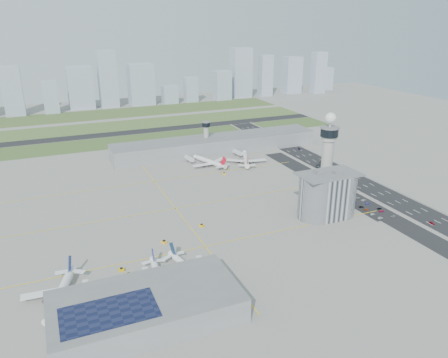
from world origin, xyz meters
name	(u,v)px	position (x,y,z in m)	size (l,w,h in m)	color
ground	(244,216)	(0.00, 0.00, 0.00)	(1000.00, 1000.00, 0.00)	gray
grass_strip_0	(141,140)	(-20.00, 225.00, 0.04)	(480.00, 50.00, 0.08)	#3A5226
grass_strip_1	(127,125)	(-20.00, 300.00, 0.04)	(480.00, 60.00, 0.08)	#465E2C
grass_strip_2	(116,113)	(-20.00, 380.00, 0.04)	(480.00, 70.00, 0.08)	#465E2C
runway	(134,132)	(-20.00, 262.00, 0.06)	(480.00, 22.00, 0.10)	black
highway	(375,191)	(115.00, 0.00, 0.05)	(28.00, 500.00, 0.10)	black
barrier_left	(361,193)	(101.00, 0.00, 0.60)	(0.60, 500.00, 1.20)	#9E9E99
barrier_right	(389,188)	(129.00, 0.00, 0.60)	(0.60, 500.00, 1.20)	#9E9E99
landside_road	(358,201)	(90.00, -10.00, 0.04)	(18.00, 260.00, 0.08)	black
parking_lot	(367,207)	(88.00, -22.00, 0.05)	(20.00, 44.00, 0.10)	black
taxiway_line_h_0	(205,246)	(-40.00, -30.00, 0.01)	(260.00, 0.60, 0.01)	yellow
taxiway_line_h_1	(175,208)	(-40.00, 30.00, 0.01)	(260.00, 0.60, 0.01)	yellow
taxiway_line_h_2	(154,181)	(-40.00, 90.00, 0.01)	(260.00, 0.60, 0.01)	yellow
taxiway_line_v	(175,208)	(-40.00, 30.00, 0.01)	(0.60, 260.00, 0.01)	yellow
control_tower	(328,152)	(72.00, 8.00, 35.04)	(14.00, 14.00, 64.50)	#ADAAA5
secondary_tower	(206,134)	(30.00, 150.00, 18.80)	(8.60, 8.60, 31.90)	#ADAAA5
admin_building	(327,195)	(51.99, -22.00, 15.30)	(42.00, 24.00, 33.50)	#B2B2B7
terminal_pier	(216,144)	(40.00, 148.00, 7.90)	(210.00, 32.00, 15.80)	gray
near_terminal	(146,307)	(-88.07, -82.02, 6.43)	(84.00, 42.00, 13.00)	gray
airplane_near_a	(59,289)	(-123.20, -52.03, 6.29)	(44.92, 38.18, 12.58)	white
airplane_near_b	(158,274)	(-75.55, -55.81, 5.27)	(37.65, 32.00, 10.54)	white
airplane_near_c	(189,264)	(-58.43, -53.65, 5.37)	(38.34, 32.59, 10.73)	white
airplane_far_a	(209,159)	(17.86, 111.45, 6.19)	(44.22, 37.59, 12.38)	white
airplane_far_b	(246,156)	(52.12, 104.61, 6.34)	(45.29, 38.50, 12.68)	white
jet_bridge_near_0	(84,301)	(-113.00, -61.00, 2.85)	(14.00, 3.00, 5.70)	silver
jet_bridge_near_1	(147,286)	(-83.00, -61.00, 2.85)	(14.00, 3.00, 5.70)	silver
jet_bridge_near_2	(203,273)	(-53.00, -61.00, 2.85)	(14.00, 3.00, 5.70)	silver
jet_bridge_far_0	(186,158)	(2.00, 132.00, 2.85)	(14.00, 3.00, 5.70)	silver
jet_bridge_far_1	(234,152)	(52.00, 132.00, 2.85)	(14.00, 3.00, 5.70)	silver
tug_0	(121,269)	(-91.16, -37.02, 0.91)	(2.16, 3.15, 1.83)	#DEB102
tug_1	(128,275)	(-88.79, -44.07, 1.05)	(2.48, 3.61, 2.10)	gold
tug_2	(164,242)	(-61.58, -16.49, 1.03)	(2.44, 3.55, 2.07)	yellow
tug_3	(202,225)	(-32.77, -4.26, 0.92)	(2.18, 3.17, 1.84)	#EBB20C
tug_4	(224,174)	(20.38, 82.23, 0.91)	(2.14, 3.12, 1.81)	gold
tug_5	(226,168)	(28.12, 95.82, 0.94)	(2.22, 3.23, 1.87)	#D19A0A
car_lot_0	(380,218)	(83.22, -41.02, 0.65)	(1.54, 3.83, 1.30)	silver
car_lot_1	(373,214)	(82.58, -34.23, 0.58)	(1.22, 3.51, 1.16)	gray
car_lot_2	(366,209)	(83.86, -26.17, 0.54)	(1.79, 3.89, 1.08)	#B64820
car_lot_3	(361,207)	(83.60, -21.08, 0.55)	(1.53, 3.76, 1.09)	black
car_lot_4	(354,203)	(83.77, -13.07, 0.65)	(1.53, 3.81, 1.30)	navy
car_lot_5	(348,199)	(83.16, -6.23, 0.54)	(1.15, 3.29, 1.08)	white
car_lot_6	(393,216)	(93.28, -42.33, 0.58)	(1.92, 4.15, 1.15)	gray
car_lot_7	(382,211)	(91.90, -32.65, 0.55)	(1.55, 3.82, 1.11)	#AC103B
car_lot_8	(379,208)	(93.64, -28.46, 0.59)	(1.38, 3.44, 1.17)	black
car_lot_9	(368,203)	(91.85, -18.18, 0.58)	(1.23, 3.53, 1.16)	navy
car_lot_10	(364,200)	(93.28, -12.01, 0.56)	(1.86, 4.03, 1.12)	silver
car_lot_11	(358,198)	(92.35, -6.78, 0.54)	(1.52, 3.75, 1.09)	gray
car_hw_0	(432,223)	(108.88, -60.84, 0.65)	(1.53, 3.79, 1.29)	maroon
car_hw_1	(343,174)	(115.64, 41.73, 0.64)	(1.36, 3.91, 1.29)	black
car_hw_2	(299,149)	(122.42, 122.34, 0.60)	(2.01, 4.35, 1.21)	#131C4B
car_hw_4	(263,138)	(108.71, 177.54, 0.54)	(1.28, 3.18, 1.08)	#9BA7B0
skyline_bldg_5	(12,91)	(-150.11, 419.66, 33.44)	(25.49, 20.39, 66.89)	#9EADC1
skyline_bldg_6	(51,97)	(-102.68, 417.90, 22.60)	(20.04, 16.03, 45.20)	#9EADC1
skyline_bldg_7	(80,88)	(-59.44, 436.89, 30.61)	(35.76, 28.61, 61.22)	#9EADC1
skyline_bldg_8	(108,79)	(-19.42, 431.56, 41.69)	(26.33, 21.06, 83.39)	#9EADC1
skyline_bldg_9	(141,84)	(30.27, 432.32, 31.06)	(36.96, 29.57, 62.11)	#9EADC1
skyline_bldg_10	(170,95)	(73.27, 423.68, 13.87)	(23.01, 18.41, 27.75)	#9EADC1
skyline_bldg_11	(191,90)	(108.28, 423.34, 19.48)	(20.22, 16.18, 38.97)	#9EADC1
skyline_bldg_12	(222,85)	(162.17, 421.29, 23.44)	(26.14, 20.92, 46.89)	#9EADC1
skyline_bldg_13	(241,73)	(201.27, 433.27, 40.60)	(32.26, 25.81, 81.20)	#9EADC1
skyline_bldg_14	(265,76)	(244.74, 426.38, 34.37)	(21.59, 17.28, 68.75)	#9EADC1
skyline_bldg_15	(292,75)	(302.83, 435.54, 31.70)	(30.25, 24.20, 63.40)	#9EADC1
skyline_bldg_16	(318,73)	(345.49, 415.96, 35.78)	(23.04, 18.43, 71.56)	#9EADC1
skyline_bldg_17	(326,79)	(382.05, 443.29, 20.53)	(22.64, 18.11, 41.06)	#9EADC1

